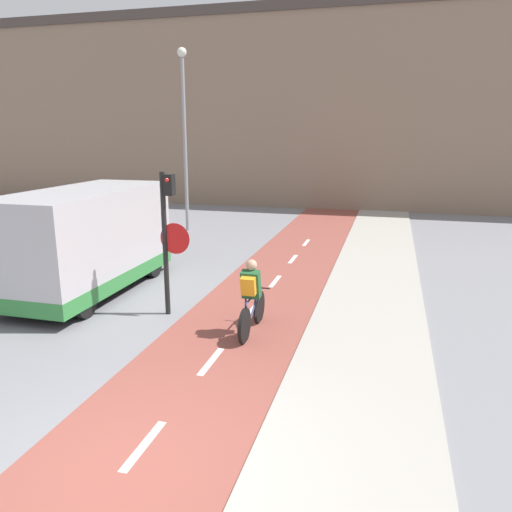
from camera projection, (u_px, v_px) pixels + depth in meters
The scene contains 8 objects.
ground_plane at pixel (124, 472), 5.94m from camera, with size 120.00×120.00×0.00m, color gray.
bike_lane at pixel (124, 471), 5.94m from camera, with size 2.73×60.00×0.02m.
sidewalk_strip at pixel (341, 511), 5.28m from camera, with size 2.40×60.00×0.05m.
building_row_background at pixel (342, 110), 27.00m from camera, with size 60.00×5.20×10.17m.
traffic_light_pole at pixel (168, 228), 10.60m from camera, with size 0.67×0.25×3.13m.
street_lamp_far at pixel (184, 123), 19.46m from camera, with size 0.36×0.36×7.03m.
cyclist_near at pixel (251, 299), 9.86m from camera, with size 0.46×1.78×1.52m.
van at pixel (87, 243), 12.34m from camera, with size 2.14×5.07×2.57m.
Camera 1 is at (2.86, -4.55, 3.93)m, focal length 35.00 mm.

